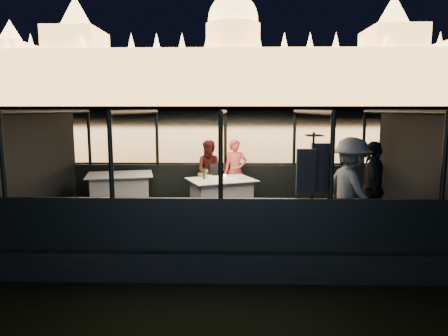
{
  "coord_description": "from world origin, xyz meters",
  "views": [
    {
      "loc": [
        0.2,
        -8.43,
        2.85
      ],
      "look_at": [
        0.0,
        0.4,
        1.55
      ],
      "focal_mm": 32.0,
      "sensor_mm": 36.0,
      "label": 1
    }
  ],
  "objects_px": {
    "dining_table_central": "(221,195)",
    "wine_bottle": "(204,173)",
    "dining_table_aft": "(120,191)",
    "chair_port_left": "(218,186)",
    "passenger_dark": "(372,190)",
    "person_man_maroon": "(211,173)",
    "passenger_stripe": "(350,194)",
    "coat_stand": "(312,195)",
    "person_woman_coral": "(235,173)",
    "chair_port_right": "(232,186)"
  },
  "relations": [
    {
      "from": "passenger_stripe",
      "to": "chair_port_right",
      "type": "bearing_deg",
      "value": 17.81
    },
    {
      "from": "chair_port_left",
      "to": "wine_bottle",
      "type": "bearing_deg",
      "value": -132.34
    },
    {
      "from": "chair_port_left",
      "to": "person_man_maroon",
      "type": "bearing_deg",
      "value": 116.46
    },
    {
      "from": "chair_port_left",
      "to": "person_woman_coral",
      "type": "relative_size",
      "value": 0.61
    },
    {
      "from": "person_man_maroon",
      "to": "chair_port_left",
      "type": "bearing_deg",
      "value": -40.5
    },
    {
      "from": "chair_port_left",
      "to": "dining_table_central",
      "type": "bearing_deg",
      "value": -104.21
    },
    {
      "from": "dining_table_aft",
      "to": "passenger_stripe",
      "type": "xyz_separation_m",
      "value": [
        4.82,
        -2.38,
        0.47
      ]
    },
    {
      "from": "passenger_stripe",
      "to": "coat_stand",
      "type": "bearing_deg",
      "value": 94.54
    },
    {
      "from": "chair_port_left",
      "to": "person_man_maroon",
      "type": "xyz_separation_m",
      "value": [
        -0.2,
        0.18,
        0.3
      ]
    },
    {
      "from": "person_man_maroon",
      "to": "passenger_stripe",
      "type": "bearing_deg",
      "value": -46.51
    },
    {
      "from": "person_woman_coral",
      "to": "passenger_dark",
      "type": "xyz_separation_m",
      "value": [
        2.54,
        -2.61,
        0.1
      ]
    },
    {
      "from": "coat_stand",
      "to": "dining_table_central",
      "type": "bearing_deg",
      "value": 124.79
    },
    {
      "from": "coat_stand",
      "to": "passenger_dark",
      "type": "relative_size",
      "value": 1.11
    },
    {
      "from": "dining_table_aft",
      "to": "chair_port_left",
      "type": "xyz_separation_m",
      "value": [
        2.35,
        0.37,
        0.06
      ]
    },
    {
      "from": "person_man_maroon",
      "to": "dining_table_aft",
      "type": "bearing_deg",
      "value": -164.37
    },
    {
      "from": "dining_table_central",
      "to": "person_man_maroon",
      "type": "xyz_separation_m",
      "value": [
        -0.3,
        0.94,
        0.36
      ]
    },
    {
      "from": "passenger_dark",
      "to": "wine_bottle",
      "type": "bearing_deg",
      "value": -102.4
    },
    {
      "from": "chair_port_left",
      "to": "chair_port_right",
      "type": "relative_size",
      "value": 1.19
    },
    {
      "from": "coat_stand",
      "to": "passenger_dark",
      "type": "xyz_separation_m",
      "value": [
        1.26,
        0.69,
        -0.05
      ]
    },
    {
      "from": "person_woman_coral",
      "to": "wine_bottle",
      "type": "height_order",
      "value": "person_woman_coral"
    },
    {
      "from": "dining_table_aft",
      "to": "coat_stand",
      "type": "xyz_separation_m",
      "value": [
        4.07,
        -2.71,
        0.51
      ]
    },
    {
      "from": "passenger_stripe",
      "to": "dining_table_central",
      "type": "bearing_deg",
      "value": 30.59
    },
    {
      "from": "dining_table_aft",
      "to": "person_woman_coral",
      "type": "relative_size",
      "value": 0.95
    },
    {
      "from": "dining_table_central",
      "to": "passenger_dark",
      "type": "xyz_separation_m",
      "value": [
        2.87,
        -1.63,
        0.47
      ]
    },
    {
      "from": "passenger_dark",
      "to": "dining_table_central",
      "type": "bearing_deg",
      "value": -105.74
    },
    {
      "from": "dining_table_aft",
      "to": "passenger_dark",
      "type": "distance_m",
      "value": 5.71
    },
    {
      "from": "dining_table_central",
      "to": "person_man_maroon",
      "type": "bearing_deg",
      "value": 107.65
    },
    {
      "from": "person_man_maroon",
      "to": "passenger_dark",
      "type": "distance_m",
      "value": 4.08
    },
    {
      "from": "coat_stand",
      "to": "person_woman_coral",
      "type": "relative_size",
      "value": 1.23
    },
    {
      "from": "dining_table_central",
      "to": "dining_table_aft",
      "type": "height_order",
      "value": "dining_table_aft"
    },
    {
      "from": "chair_port_left",
      "to": "person_man_maroon",
      "type": "height_order",
      "value": "person_man_maroon"
    },
    {
      "from": "chair_port_right",
      "to": "person_man_maroon",
      "type": "bearing_deg",
      "value": 177.29
    },
    {
      "from": "chair_port_right",
      "to": "passenger_stripe",
      "type": "distance_m",
      "value": 3.53
    },
    {
      "from": "chair_port_left",
      "to": "coat_stand",
      "type": "relative_size",
      "value": 0.5
    },
    {
      "from": "chair_port_left",
      "to": "person_woman_coral",
      "type": "distance_m",
      "value": 0.57
    },
    {
      "from": "coat_stand",
      "to": "passenger_dark",
      "type": "distance_m",
      "value": 1.44
    },
    {
      "from": "dining_table_aft",
      "to": "chair_port_right",
      "type": "bearing_deg",
      "value": 8.77
    },
    {
      "from": "dining_table_central",
      "to": "person_woman_coral",
      "type": "bearing_deg",
      "value": 71.51
    },
    {
      "from": "dining_table_aft",
      "to": "chair_port_right",
      "type": "distance_m",
      "value": 2.73
    },
    {
      "from": "dining_table_central",
      "to": "wine_bottle",
      "type": "distance_m",
      "value": 0.66
    },
    {
      "from": "chair_port_right",
      "to": "person_woman_coral",
      "type": "bearing_deg",
      "value": 75.9
    },
    {
      "from": "chair_port_right",
      "to": "person_man_maroon",
      "type": "height_order",
      "value": "person_man_maroon"
    },
    {
      "from": "dining_table_central",
      "to": "passenger_dark",
      "type": "height_order",
      "value": "passenger_dark"
    },
    {
      "from": "dining_table_central",
      "to": "person_woman_coral",
      "type": "height_order",
      "value": "person_woman_coral"
    },
    {
      "from": "dining_table_aft",
      "to": "chair_port_left",
      "type": "bearing_deg",
      "value": 9.03
    },
    {
      "from": "dining_table_aft",
      "to": "coat_stand",
      "type": "distance_m",
      "value": 4.92
    },
    {
      "from": "chair_port_right",
      "to": "person_man_maroon",
      "type": "xyz_separation_m",
      "value": [
        -0.55,
        0.13,
        0.3
      ]
    },
    {
      "from": "passenger_dark",
      "to": "person_woman_coral",
      "type": "bearing_deg",
      "value": -121.94
    },
    {
      "from": "dining_table_central",
      "to": "wine_bottle",
      "type": "xyz_separation_m",
      "value": [
        -0.4,
        -0.02,
        0.53
      ]
    },
    {
      "from": "chair_port_left",
      "to": "passenger_dark",
      "type": "height_order",
      "value": "passenger_dark"
    }
  ]
}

